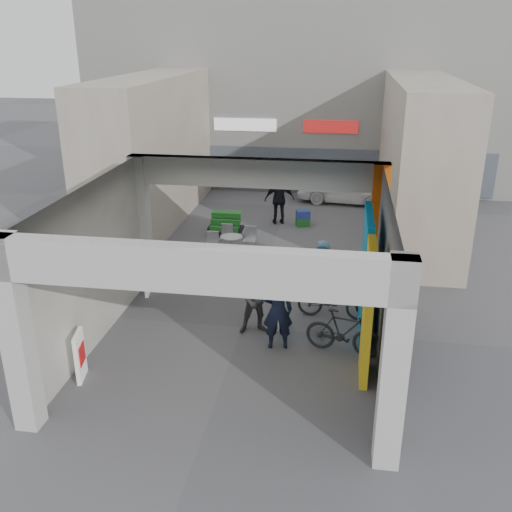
% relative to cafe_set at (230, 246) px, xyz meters
% --- Properties ---
extents(ground, '(90.00, 90.00, 0.00)m').
position_rel_cafe_set_xyz_m(ground, '(1.18, -4.45, -0.30)').
color(ground, '#515055').
rests_on(ground, ground).
extents(arcade_canopy, '(6.40, 6.45, 6.40)m').
position_rel_cafe_set_xyz_m(arcade_canopy, '(1.72, -5.27, 2.00)').
color(arcade_canopy, '#B3B3AF').
rests_on(arcade_canopy, ground).
extents(far_building, '(18.00, 4.08, 8.00)m').
position_rel_cafe_set_xyz_m(far_building, '(1.18, 9.54, 3.69)').
color(far_building, white).
rests_on(far_building, ground).
extents(plaza_bldg_left, '(2.00, 9.00, 5.00)m').
position_rel_cafe_set_xyz_m(plaza_bldg_left, '(-3.32, 3.05, 2.20)').
color(plaza_bldg_left, '#AFA491').
rests_on(plaza_bldg_left, ground).
extents(plaza_bldg_right, '(2.00, 9.00, 5.00)m').
position_rel_cafe_set_xyz_m(plaza_bldg_right, '(5.68, 3.05, 2.20)').
color(plaza_bldg_right, '#AFA491').
rests_on(plaza_bldg_right, ground).
extents(bollard_left, '(0.09, 0.09, 0.93)m').
position_rel_cafe_set_xyz_m(bollard_left, '(-0.32, -2.05, 0.16)').
color(bollard_left, '#989BA1').
rests_on(bollard_left, ground).
extents(bollard_center, '(0.09, 0.09, 0.89)m').
position_rel_cafe_set_xyz_m(bollard_center, '(1.05, -2.04, 0.15)').
color(bollard_center, '#989BA1').
rests_on(bollard_center, ground).
extents(bollard_right, '(0.09, 0.09, 0.92)m').
position_rel_cafe_set_xyz_m(bollard_right, '(2.90, -2.23, 0.16)').
color(bollard_right, '#989BA1').
rests_on(bollard_right, ground).
extents(advert_board_near, '(0.19, 0.55, 1.00)m').
position_rel_cafe_set_xyz_m(advert_board_near, '(-1.56, -6.97, 0.21)').
color(advert_board_near, silver).
rests_on(advert_board_near, ground).
extents(advert_board_far, '(0.18, 0.56, 1.00)m').
position_rel_cafe_set_xyz_m(advert_board_far, '(-1.56, -3.02, 0.21)').
color(advert_board_far, silver).
rests_on(advert_board_far, ground).
extents(cafe_set, '(1.39, 1.12, 0.84)m').
position_rel_cafe_set_xyz_m(cafe_set, '(0.00, 0.00, 0.00)').
color(cafe_set, '#AFAFB5').
rests_on(cafe_set, ground).
extents(produce_stand, '(1.16, 0.63, 0.76)m').
position_rel_cafe_set_xyz_m(produce_stand, '(-0.49, 1.80, 0.00)').
color(produce_stand, black).
rests_on(produce_stand, ground).
extents(crate_stack, '(0.53, 0.47, 0.56)m').
position_rel_cafe_set_xyz_m(crate_stack, '(1.98, 3.17, -0.02)').
color(crate_stack, '#19591C').
rests_on(crate_stack, ground).
extents(border_collie, '(0.22, 0.43, 0.59)m').
position_rel_cafe_set_xyz_m(border_collie, '(2.07, -4.39, -0.06)').
color(border_collie, black).
rests_on(border_collie, ground).
extents(man_with_dog, '(0.71, 0.53, 1.75)m').
position_rel_cafe_set_xyz_m(man_with_dog, '(2.08, -5.20, 0.58)').
color(man_with_dog, black).
rests_on(man_with_dog, ground).
extents(man_back_turned, '(0.96, 0.83, 1.70)m').
position_rel_cafe_set_xyz_m(man_back_turned, '(1.56, -4.59, 0.55)').
color(man_back_turned, '#37383A').
rests_on(man_back_turned, ground).
extents(man_elderly, '(0.76, 0.53, 1.48)m').
position_rel_cafe_set_xyz_m(man_elderly, '(2.89, -2.38, 0.44)').
color(man_elderly, '#5C8BB3').
rests_on(man_elderly, ground).
extents(man_crates, '(1.12, 0.69, 1.78)m').
position_rel_cafe_set_xyz_m(man_crates, '(1.13, 3.31, 0.59)').
color(man_crates, black).
rests_on(man_crates, ground).
extents(bicycle_front, '(1.76, 0.70, 0.91)m').
position_rel_cafe_set_xyz_m(bicycle_front, '(3.24, -3.63, 0.16)').
color(bicycle_front, black).
rests_on(bicycle_front, ground).
extents(bicycle_rear, '(1.71, 0.84, 0.99)m').
position_rel_cafe_set_xyz_m(bicycle_rear, '(3.48, -5.23, 0.20)').
color(bicycle_rear, black).
rests_on(bicycle_rear, ground).
extents(white_van, '(3.76, 1.83, 1.24)m').
position_rel_cafe_set_xyz_m(white_van, '(3.37, 6.39, 0.32)').
color(white_van, white).
rests_on(white_van, ground).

